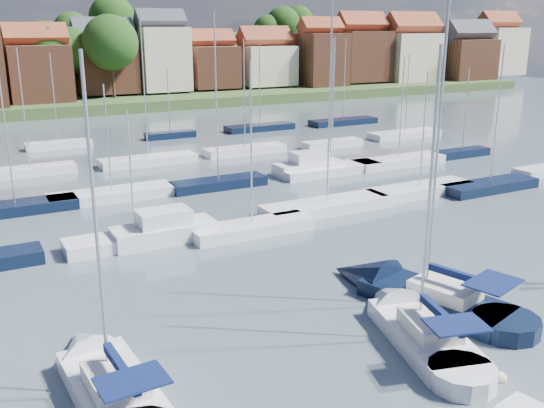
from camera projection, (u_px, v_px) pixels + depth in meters
ground at (152, 172)px, 60.52m from camera, size 260.00×260.00×0.00m
sailboat_left at (105, 378)px, 24.54m from camera, size 3.40×10.78×14.51m
sailboat_centre at (412, 325)px, 28.89m from camera, size 5.51×11.02×14.53m
sailboat_navy at (410, 293)px, 32.44m from camera, size 6.53×12.47×16.68m
buoy_d at (500, 380)px, 25.06m from camera, size 0.55×0.55×0.55m
buoy_e at (375, 285)px, 34.19m from camera, size 0.54×0.54×0.54m
marina_field at (187, 176)px, 57.15m from camera, size 79.62×41.41×15.93m
far_shore_town at (39, 69)px, 138.69m from camera, size 212.46×90.00×22.27m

